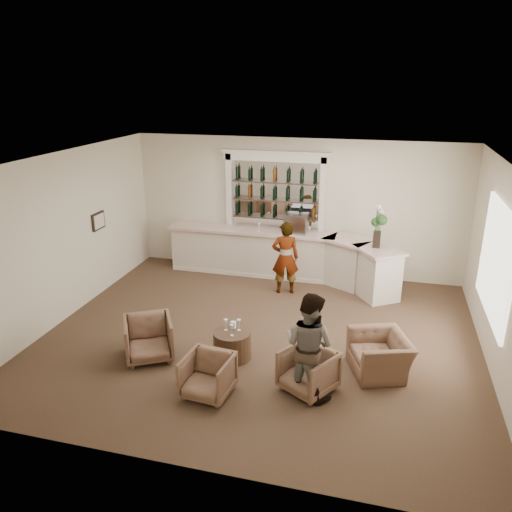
{
  "coord_description": "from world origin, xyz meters",
  "views": [
    {
      "loc": [
        2.05,
        -8.12,
        4.64
      ],
      "look_at": [
        -0.31,
        0.9,
        1.27
      ],
      "focal_mm": 35.0,
      "sensor_mm": 36.0,
      "label": 1
    }
  ],
  "objects_px": {
    "bar_counter": "(284,255)",
    "armchair_center": "(208,376)",
    "armchair_far": "(379,355)",
    "guest": "(309,345)",
    "cocktail_table": "(232,345)",
    "armchair_right": "(308,371)",
    "espresso_machine": "(296,223)",
    "flower_vase": "(378,224)",
    "armchair_left": "(149,339)",
    "sommelier": "(285,258)"
  },
  "relations": [
    {
      "from": "armchair_center",
      "to": "armchair_far",
      "type": "bearing_deg",
      "value": 33.43
    },
    {
      "from": "sommelier",
      "to": "armchair_center",
      "type": "bearing_deg",
      "value": 69.96
    },
    {
      "from": "armchair_right",
      "to": "armchair_far",
      "type": "distance_m",
      "value": 1.33
    },
    {
      "from": "guest",
      "to": "armchair_center",
      "type": "bearing_deg",
      "value": 39.85
    },
    {
      "from": "armchair_far",
      "to": "espresso_machine",
      "type": "distance_m",
      "value": 4.41
    },
    {
      "from": "guest",
      "to": "espresso_machine",
      "type": "xyz_separation_m",
      "value": [
        -1.05,
        4.63,
        0.53
      ]
    },
    {
      "from": "guest",
      "to": "armchair_far",
      "type": "bearing_deg",
      "value": -115.2
    },
    {
      "from": "armchair_left",
      "to": "armchair_right",
      "type": "height_order",
      "value": "armchair_left"
    },
    {
      "from": "cocktail_table",
      "to": "armchair_right",
      "type": "height_order",
      "value": "armchair_right"
    },
    {
      "from": "armchair_right",
      "to": "armchair_far",
      "type": "xyz_separation_m",
      "value": [
        1.06,
        0.81,
        -0.02
      ]
    },
    {
      "from": "guest",
      "to": "armchair_center",
      "type": "relative_size",
      "value": 2.32
    },
    {
      "from": "bar_counter",
      "to": "cocktail_table",
      "type": "bearing_deg",
      "value": -91.74
    },
    {
      "from": "armchair_right",
      "to": "armchair_left",
      "type": "bearing_deg",
      "value": -154.28
    },
    {
      "from": "cocktail_table",
      "to": "armchair_center",
      "type": "xyz_separation_m",
      "value": [
        -0.04,
        -1.13,
        0.08
      ]
    },
    {
      "from": "sommelier",
      "to": "espresso_machine",
      "type": "bearing_deg",
      "value": -109.17
    },
    {
      "from": "flower_vase",
      "to": "armchair_far",
      "type": "bearing_deg",
      "value": -85.87
    },
    {
      "from": "armchair_left",
      "to": "espresso_machine",
      "type": "bearing_deg",
      "value": 37.6
    },
    {
      "from": "armchair_left",
      "to": "sommelier",
      "type": "bearing_deg",
      "value": 33.1
    },
    {
      "from": "sommelier",
      "to": "guest",
      "type": "relative_size",
      "value": 0.98
    },
    {
      "from": "sommelier",
      "to": "cocktail_table",
      "type": "bearing_deg",
      "value": 68.87
    },
    {
      "from": "espresso_machine",
      "to": "guest",
      "type": "bearing_deg",
      "value": -75.3
    },
    {
      "from": "armchair_right",
      "to": "flower_vase",
      "type": "xyz_separation_m",
      "value": [
        0.83,
        3.95,
        1.33
      ]
    },
    {
      "from": "bar_counter",
      "to": "guest",
      "type": "xyz_separation_m",
      "value": [
        1.32,
        -4.56,
        0.27
      ]
    },
    {
      "from": "guest",
      "to": "armchair_right",
      "type": "distance_m",
      "value": 0.51
    },
    {
      "from": "armchair_center",
      "to": "espresso_machine",
      "type": "relative_size",
      "value": 1.39
    },
    {
      "from": "sommelier",
      "to": "armchair_far",
      "type": "relative_size",
      "value": 1.67
    },
    {
      "from": "armchair_right",
      "to": "armchair_center",
      "type": "bearing_deg",
      "value": -130.1
    },
    {
      "from": "bar_counter",
      "to": "armchair_right",
      "type": "height_order",
      "value": "bar_counter"
    },
    {
      "from": "armchair_center",
      "to": "flower_vase",
      "type": "xyz_separation_m",
      "value": [
        2.3,
        4.45,
        1.34
      ]
    },
    {
      "from": "armchair_far",
      "to": "cocktail_table",
      "type": "bearing_deg",
      "value": -106.29
    },
    {
      "from": "espresso_machine",
      "to": "armchair_right",
      "type": "bearing_deg",
      "value": -75.15
    },
    {
      "from": "cocktail_table",
      "to": "armchair_far",
      "type": "xyz_separation_m",
      "value": [
        2.48,
        0.19,
        0.07
      ]
    },
    {
      "from": "armchair_far",
      "to": "flower_vase",
      "type": "bearing_deg",
      "value": 163.54
    },
    {
      "from": "bar_counter",
      "to": "cocktail_table",
      "type": "xyz_separation_m",
      "value": [
        -0.12,
        -3.85,
        -0.32
      ]
    },
    {
      "from": "sommelier",
      "to": "espresso_machine",
      "type": "xyz_separation_m",
      "value": [
        0.07,
        0.93,
        0.54
      ]
    },
    {
      "from": "bar_counter",
      "to": "armchair_center",
      "type": "distance_m",
      "value": 4.99
    },
    {
      "from": "bar_counter",
      "to": "armchair_left",
      "type": "bearing_deg",
      "value": -109.76
    },
    {
      "from": "cocktail_table",
      "to": "armchair_right",
      "type": "distance_m",
      "value": 1.56
    },
    {
      "from": "flower_vase",
      "to": "guest",
      "type": "bearing_deg",
      "value": -101.51
    },
    {
      "from": "sommelier",
      "to": "guest",
      "type": "distance_m",
      "value": 3.87
    },
    {
      "from": "sommelier",
      "to": "armchair_far",
      "type": "xyz_separation_m",
      "value": [
        2.17,
        -2.8,
        -0.51
      ]
    },
    {
      "from": "bar_counter",
      "to": "armchair_far",
      "type": "relative_size",
      "value": 5.76
    },
    {
      "from": "armchair_right",
      "to": "guest",
      "type": "bearing_deg",
      "value": -54.48
    },
    {
      "from": "flower_vase",
      "to": "espresso_machine",
      "type": "bearing_deg",
      "value": 162.44
    },
    {
      "from": "cocktail_table",
      "to": "sommelier",
      "type": "distance_m",
      "value": 3.06
    },
    {
      "from": "armchair_center",
      "to": "bar_counter",
      "type": "bearing_deg",
      "value": 94.08
    },
    {
      "from": "bar_counter",
      "to": "armchair_right",
      "type": "xyz_separation_m",
      "value": [
        1.31,
        -4.47,
        -0.23
      ]
    },
    {
      "from": "bar_counter",
      "to": "guest",
      "type": "height_order",
      "value": "guest"
    },
    {
      "from": "armchair_left",
      "to": "cocktail_table",
      "type": "bearing_deg",
      "value": -15.1
    },
    {
      "from": "armchair_right",
      "to": "espresso_machine",
      "type": "distance_m",
      "value": 4.77
    }
  ]
}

